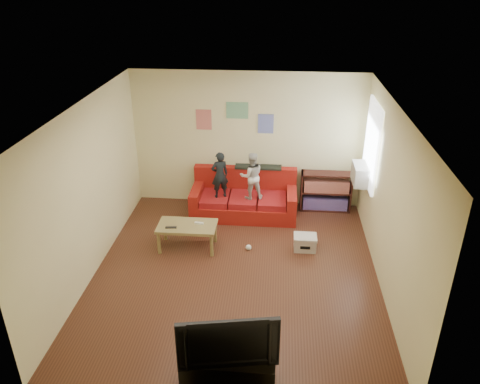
# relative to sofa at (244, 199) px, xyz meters

# --- Properties ---
(room_shell) EXTENTS (4.52, 5.02, 2.72)m
(room_shell) POSITION_rel_sofa_xyz_m (0.02, -2.01, 1.05)
(room_shell) COLOR #542C1D
(room_shell) RESTS_ON ground
(sofa) EXTENTS (2.03, 0.93, 0.89)m
(sofa) POSITION_rel_sofa_xyz_m (0.00, 0.00, 0.00)
(sofa) COLOR #9F1912
(sofa) RESTS_ON ground
(child_a) EXTENTS (0.39, 0.33, 0.91)m
(child_a) POSITION_rel_sofa_xyz_m (-0.45, -0.17, 0.58)
(child_a) COLOR black
(child_a) RESTS_ON sofa
(child_b) EXTENTS (0.52, 0.44, 0.92)m
(child_b) POSITION_rel_sofa_xyz_m (0.15, -0.17, 0.58)
(child_b) COLOR silver
(child_b) RESTS_ON sofa
(coffee_table) EXTENTS (1.00, 0.55, 0.45)m
(coffee_table) POSITION_rel_sofa_xyz_m (-0.88, -1.34, 0.09)
(coffee_table) COLOR olive
(coffee_table) RESTS_ON ground
(remote) EXTENTS (0.19, 0.07, 0.02)m
(remote) POSITION_rel_sofa_xyz_m (-1.13, -1.46, 0.16)
(remote) COLOR black
(remote) RESTS_ON coffee_table
(game_controller) EXTENTS (0.16, 0.06, 0.03)m
(game_controller) POSITION_rel_sofa_xyz_m (-0.68, -1.29, 0.17)
(game_controller) COLOR silver
(game_controller) RESTS_ON coffee_table
(bookshelf) EXTENTS (0.99, 0.30, 0.80)m
(bookshelf) POSITION_rel_sofa_xyz_m (1.60, 0.29, 0.06)
(bookshelf) COLOR #391813
(bookshelf) RESTS_ON ground
(window) EXTENTS (0.04, 1.08, 1.48)m
(window) POSITION_rel_sofa_xyz_m (2.24, -0.36, 1.34)
(window) COLOR white
(window) RESTS_ON room_shell
(ac_unit) EXTENTS (0.28, 0.55, 0.35)m
(ac_unit) POSITION_rel_sofa_xyz_m (2.12, -0.36, 0.78)
(ac_unit) COLOR #B7B2A3
(ac_unit) RESTS_ON window
(artwork_left) EXTENTS (0.30, 0.01, 0.40)m
(artwork_left) POSITION_rel_sofa_xyz_m (-0.83, 0.48, 1.45)
(artwork_left) COLOR #D87266
(artwork_left) RESTS_ON room_shell
(artwork_center) EXTENTS (0.42, 0.01, 0.32)m
(artwork_center) POSITION_rel_sofa_xyz_m (-0.18, 0.48, 1.65)
(artwork_center) COLOR #72B27F
(artwork_center) RESTS_ON room_shell
(artwork_right) EXTENTS (0.30, 0.01, 0.38)m
(artwork_right) POSITION_rel_sofa_xyz_m (0.37, 0.48, 1.40)
(artwork_right) COLOR #727FCC
(artwork_right) RESTS_ON room_shell
(file_box) EXTENTS (0.39, 0.30, 0.27)m
(file_box) POSITION_rel_sofa_xyz_m (1.15, -1.23, -0.16)
(file_box) COLOR silver
(file_box) RESTS_ON ground
(tv_stand) EXTENTS (1.09, 0.37, 0.41)m
(tv_stand) POSITION_rel_sofa_xyz_m (0.14, -4.23, -0.09)
(tv_stand) COLOR black
(tv_stand) RESTS_ON ground
(television) EXTENTS (1.14, 0.35, 0.65)m
(television) POSITION_rel_sofa_xyz_m (0.14, -4.23, 0.44)
(television) COLOR black
(television) RESTS_ON tv_stand
(tissue) EXTENTS (0.12, 0.12, 0.10)m
(tissue) POSITION_rel_sofa_xyz_m (0.18, -1.33, -0.25)
(tissue) COLOR silver
(tissue) RESTS_ON ground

